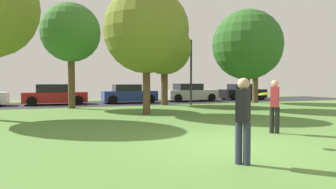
{
  "coord_description": "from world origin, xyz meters",
  "views": [
    {
      "loc": [
        -4.11,
        -6.32,
        1.6
      ],
      "look_at": [
        0.0,
        4.6,
        1.1
      ],
      "focal_mm": 31.49,
      "sensor_mm": 36.0,
      "label": 1
    }
  ],
  "objects_px": {
    "parked_car_silver": "(190,93)",
    "street_lamp_post": "(191,73)",
    "birch_tree_lone": "(71,33)",
    "person_thrower": "(243,117)",
    "maple_tree_far": "(164,48)",
    "parked_car_black": "(242,92)",
    "oak_tree_center": "(256,50)",
    "parked_car_blue": "(129,94)",
    "frisbee_disc": "(264,94)",
    "oak_tree_left": "(247,45)",
    "parked_car_red": "(55,95)",
    "oak_tree_right": "(146,31)",
    "person_catcher": "(275,104)"
  },
  "relations": [
    {
      "from": "oak_tree_center",
      "to": "parked_car_red",
      "type": "bearing_deg",
      "value": 165.86
    },
    {
      "from": "frisbee_disc",
      "to": "parked_car_red",
      "type": "relative_size",
      "value": 0.06
    },
    {
      "from": "oak_tree_right",
      "to": "parked_car_blue",
      "type": "height_order",
      "value": "oak_tree_right"
    },
    {
      "from": "oak_tree_center",
      "to": "parked_car_black",
      "type": "distance_m",
      "value": 5.32
    },
    {
      "from": "birch_tree_lone",
      "to": "frisbee_disc",
      "type": "distance_m",
      "value": 13.58
    },
    {
      "from": "birch_tree_lone",
      "to": "parked_car_red",
      "type": "relative_size",
      "value": 1.49
    },
    {
      "from": "person_thrower",
      "to": "oak_tree_left",
      "type": "bearing_deg",
      "value": 13.06
    },
    {
      "from": "oak_tree_center",
      "to": "street_lamp_post",
      "type": "distance_m",
      "value": 5.81
    },
    {
      "from": "oak_tree_center",
      "to": "person_catcher",
      "type": "height_order",
      "value": "oak_tree_center"
    },
    {
      "from": "birch_tree_lone",
      "to": "parked_car_silver",
      "type": "height_order",
      "value": "birch_tree_lone"
    },
    {
      "from": "oak_tree_right",
      "to": "birch_tree_lone",
      "type": "height_order",
      "value": "birch_tree_lone"
    },
    {
      "from": "birch_tree_lone",
      "to": "oak_tree_center",
      "type": "bearing_deg",
      "value": 0.2
    },
    {
      "from": "oak_tree_left",
      "to": "person_thrower",
      "type": "height_order",
      "value": "oak_tree_left"
    },
    {
      "from": "parked_car_silver",
      "to": "oak_tree_right",
      "type": "bearing_deg",
      "value": -126.55
    },
    {
      "from": "parked_car_red",
      "to": "frisbee_disc",
      "type": "bearing_deg",
      "value": -72.52
    },
    {
      "from": "street_lamp_post",
      "to": "person_thrower",
      "type": "bearing_deg",
      "value": -111.22
    },
    {
      "from": "person_thrower",
      "to": "parked_car_silver",
      "type": "bearing_deg",
      "value": 27.17
    },
    {
      "from": "birch_tree_lone",
      "to": "frisbee_disc",
      "type": "height_order",
      "value": "birch_tree_lone"
    },
    {
      "from": "person_catcher",
      "to": "parked_car_silver",
      "type": "xyz_separation_m",
      "value": [
        4.08,
        15.04,
        -0.25
      ]
    },
    {
      "from": "oak_tree_center",
      "to": "birch_tree_lone",
      "type": "xyz_separation_m",
      "value": [
        -13.39,
        -0.05,
        0.49
      ]
    },
    {
      "from": "oak_tree_center",
      "to": "parked_car_silver",
      "type": "xyz_separation_m",
      "value": [
        -3.8,
        3.68,
        -3.38
      ]
    },
    {
      "from": "oak_tree_left",
      "to": "frisbee_disc",
      "type": "bearing_deg",
      "value": -123.15
    },
    {
      "from": "person_thrower",
      "to": "frisbee_disc",
      "type": "distance_m",
      "value": 2.13
    },
    {
      "from": "person_thrower",
      "to": "frisbee_disc",
      "type": "relative_size",
      "value": 6.2
    },
    {
      "from": "person_catcher",
      "to": "parked_car_black",
      "type": "relative_size",
      "value": 0.41
    },
    {
      "from": "maple_tree_far",
      "to": "parked_car_blue",
      "type": "distance_m",
      "value": 4.78
    },
    {
      "from": "birch_tree_lone",
      "to": "frisbee_disc",
      "type": "bearing_deg",
      "value": -71.78
    },
    {
      "from": "person_thrower",
      "to": "maple_tree_far",
      "type": "bearing_deg",
      "value": 34.91
    },
    {
      "from": "maple_tree_far",
      "to": "parked_car_silver",
      "type": "xyz_separation_m",
      "value": [
        3.45,
        3.27,
        -3.26
      ]
    },
    {
      "from": "oak_tree_right",
      "to": "maple_tree_far",
      "type": "height_order",
      "value": "oak_tree_right"
    },
    {
      "from": "frisbee_disc",
      "to": "parked_car_red",
      "type": "bearing_deg",
      "value": 107.48
    },
    {
      "from": "person_catcher",
      "to": "oak_tree_left",
      "type": "bearing_deg",
      "value": -160.62
    },
    {
      "from": "oak_tree_center",
      "to": "person_thrower",
      "type": "height_order",
      "value": "oak_tree_center"
    },
    {
      "from": "oak_tree_center",
      "to": "parked_car_black",
      "type": "bearing_deg",
      "value": 68.74
    },
    {
      "from": "maple_tree_far",
      "to": "frisbee_disc",
      "type": "bearing_deg",
      "value": -98.81
    },
    {
      "from": "maple_tree_far",
      "to": "parked_car_black",
      "type": "relative_size",
      "value": 1.42
    },
    {
      "from": "parked_car_red",
      "to": "parked_car_silver",
      "type": "height_order",
      "value": "parked_car_silver"
    },
    {
      "from": "person_thrower",
      "to": "parked_car_black",
      "type": "xyz_separation_m",
      "value": [
        12.34,
        17.77,
        -0.27
      ]
    },
    {
      "from": "oak_tree_center",
      "to": "parked_car_blue",
      "type": "relative_size",
      "value": 1.49
    },
    {
      "from": "oak_tree_center",
      "to": "street_lamp_post",
      "type": "height_order",
      "value": "oak_tree_center"
    },
    {
      "from": "person_thrower",
      "to": "parked_car_silver",
      "type": "relative_size",
      "value": 0.39
    },
    {
      "from": "oak_tree_center",
      "to": "maple_tree_far",
      "type": "distance_m",
      "value": 7.27
    },
    {
      "from": "parked_car_silver",
      "to": "street_lamp_post",
      "type": "height_order",
      "value": "street_lamp_post"
    },
    {
      "from": "parked_car_blue",
      "to": "parked_car_black",
      "type": "distance_m",
      "value": 10.57
    },
    {
      "from": "parked_car_silver",
      "to": "street_lamp_post",
      "type": "xyz_separation_m",
      "value": [
        -1.72,
        -3.9,
        1.58
      ]
    },
    {
      "from": "oak_tree_left",
      "to": "frisbee_disc",
      "type": "relative_size",
      "value": 21.31
    },
    {
      "from": "parked_car_blue",
      "to": "street_lamp_post",
      "type": "relative_size",
      "value": 0.9
    },
    {
      "from": "frisbee_disc",
      "to": "parked_car_silver",
      "type": "bearing_deg",
      "value": 71.41
    },
    {
      "from": "birch_tree_lone",
      "to": "person_thrower",
      "type": "height_order",
      "value": "birch_tree_lone"
    },
    {
      "from": "frisbee_disc",
      "to": "parked_car_black",
      "type": "height_order",
      "value": "parked_car_black"
    }
  ]
}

